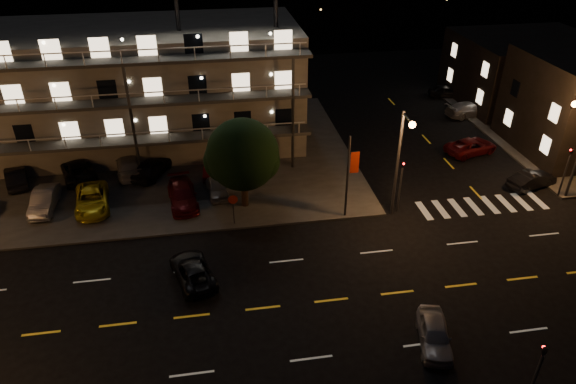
{
  "coord_description": "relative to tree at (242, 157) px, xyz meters",
  "views": [
    {
      "loc": [
        -4.05,
        -21.59,
        20.68
      ],
      "look_at": [
        0.75,
        8.0,
        2.72
      ],
      "focal_mm": 32.0,
      "sensor_mm": 36.0,
      "label": 1
    }
  ],
  "objects": [
    {
      "name": "ground",
      "position": [
        2.07,
        -10.92,
        -4.2
      ],
      "size": [
        140.0,
        140.0,
        0.0
      ],
      "primitive_type": "plane",
      "color": "black",
      "rests_on": "ground"
    },
    {
      "name": "curb_nw",
      "position": [
        -11.93,
        9.08,
        -4.12
      ],
      "size": [
        44.0,
        24.0,
        0.15
      ],
      "primitive_type": "cube",
      "color": "#333331",
      "rests_on": "ground"
    },
    {
      "name": "curb_ne",
      "position": [
        32.07,
        9.08,
        -4.12
      ],
      "size": [
        16.0,
        24.0,
        0.15
      ],
      "primitive_type": "cube",
      "color": "#333331",
      "rests_on": "ground"
    },
    {
      "name": "motel",
      "position": [
        -7.87,
        12.96,
        1.15
      ],
      "size": [
        28.0,
        13.8,
        18.1
      ],
      "color": "gray",
      "rests_on": "ground"
    },
    {
      "name": "side_bldg_back",
      "position": [
        32.06,
        17.08,
        -0.7
      ],
      "size": [
        14.06,
        12.0,
        7.0
      ],
      "color": "black",
      "rests_on": "ground"
    },
    {
      "name": "streetlight_nc",
      "position": [
        10.57,
        -2.99,
        0.76
      ],
      "size": [
        0.44,
        1.92,
        8.0
      ],
      "color": "#2D2D30",
      "rests_on": "ground"
    },
    {
      "name": "signal_nw",
      "position": [
        11.07,
        -2.43,
        -1.63
      ],
      "size": [
        0.2,
        0.27,
        4.6
      ],
      "color": "#2D2D30",
      "rests_on": "ground"
    },
    {
      "name": "signal_sw",
      "position": [
        11.07,
        -19.42,
        -1.63
      ],
      "size": [
        0.2,
        0.27,
        4.6
      ],
      "color": "#2D2D30",
      "rests_on": "ground"
    },
    {
      "name": "signal_ne",
      "position": [
        24.07,
        -2.42,
        -1.63
      ],
      "size": [
        0.27,
        0.2,
        4.6
      ],
      "color": "#2D2D30",
      "rests_on": "ground"
    },
    {
      "name": "banner_north",
      "position": [
        7.16,
        -2.52,
        -0.77
      ],
      "size": [
        0.83,
        0.16,
        6.4
      ],
      "color": "#2D2D30",
      "rests_on": "ground"
    },
    {
      "name": "stop_sign",
      "position": [
        -0.93,
        -2.35,
        -2.48
      ],
      "size": [
        0.91,
        0.11,
        2.61
      ],
      "color": "#2D2D30",
      "rests_on": "ground"
    },
    {
      "name": "tree",
      "position": [
        0.0,
        0.0,
        0.0
      ],
      "size": [
        5.41,
        5.21,
        6.81
      ],
      "color": "black",
      "rests_on": "curb_nw"
    },
    {
      "name": "lot_car_1",
      "position": [
        -14.53,
        1.82,
        -3.34
      ],
      "size": [
        1.53,
        4.3,
        1.41
      ],
      "primitive_type": "imported",
      "rotation": [
        0.0,
        0.0,
        0.01
      ],
      "color": "gray",
      "rests_on": "curb_nw"
    },
    {
      "name": "lot_car_2",
      "position": [
        -11.09,
        1.41,
        -3.35
      ],
      "size": [
        3.05,
        5.29,
        1.39
      ],
      "primitive_type": "imported",
      "rotation": [
        0.0,
        0.0,
        0.15
      ],
      "color": "gold",
      "rests_on": "curb_nw"
    },
    {
      "name": "lot_car_3",
      "position": [
        -4.52,
        0.98,
        -3.33
      ],
      "size": [
        2.6,
        5.12,
        1.42
      ],
      "primitive_type": "imported",
      "rotation": [
        0.0,
        0.0,
        0.13
      ],
      "color": "#590C0F",
      "rests_on": "curb_nw"
    },
    {
      "name": "lot_car_4",
      "position": [
        -1.94,
        1.92,
        -3.43
      ],
      "size": [
        1.85,
        3.76,
        1.23
      ],
      "primitive_type": "imported",
      "rotation": [
        0.0,
        0.0,
        0.11
      ],
      "color": "gray",
      "rests_on": "curb_nw"
    },
    {
      "name": "lot_car_5",
      "position": [
        -17.62,
        6.06,
        -3.34
      ],
      "size": [
        2.77,
        4.5,
        1.4
      ],
      "primitive_type": "imported",
      "rotation": [
        0.0,
        0.0,
        3.47
      ],
      "color": "black",
      "rests_on": "curb_nw"
    },
    {
      "name": "lot_car_6",
      "position": [
        -13.03,
        6.58,
        -3.31
      ],
      "size": [
        4.07,
        5.8,
        1.47
      ],
      "primitive_type": "imported",
      "rotation": [
        0.0,
        0.0,
        3.48
      ],
      "color": "black",
      "rests_on": "curb_nw"
    },
    {
      "name": "lot_car_7",
      "position": [
        -8.95,
        6.54,
        -3.31
      ],
      "size": [
        2.93,
        5.37,
        1.48
      ],
      "primitive_type": "imported",
      "rotation": [
        0.0,
        0.0,
        3.32
      ],
      "color": "gray",
      "rests_on": "curb_nw"
    },
    {
      "name": "lot_car_8",
      "position": [
        -7.06,
        5.7,
        -3.29
      ],
      "size": [
        3.46,
        4.78,
        1.51
      ],
      "primitive_type": "imported",
      "rotation": [
        0.0,
        0.0,
        2.71
      ],
      "color": "black",
      "rests_on": "curb_nw"
    },
    {
      "name": "lot_car_9",
      "position": [
        -2.05,
        5.03,
        -3.38
      ],
      "size": [
        1.9,
        4.19,
        1.33
      ],
      "primitive_type": "imported",
      "rotation": [
        0.0,
        0.0,
        3.02
      ],
      "color": "#590C0F",
      "rests_on": "curb_nw"
    },
    {
      "name": "side_car_0",
      "position": [
        22.75,
        -0.77,
        -3.52
      ],
      "size": [
        4.35,
        2.53,
        1.35
      ],
      "primitive_type": "imported",
      "rotation": [
        0.0,
        0.0,
        1.86
      ],
      "color": "black",
      "rests_on": "ground"
    },
    {
      "name": "side_car_1",
      "position": [
        20.81,
        5.69,
        -3.52
      ],
      "size": [
        5.3,
        3.53,
        1.35
      ],
      "primitive_type": "imported",
      "rotation": [
        0.0,
        0.0,
        1.86
      ],
      "color": "#590C0F",
      "rests_on": "ground"
    },
    {
      "name": "side_car_2",
      "position": [
        24.6,
        13.88,
        -3.46
      ],
      "size": [
        5.34,
        2.94,
        1.46
      ],
      "primitive_type": "imported",
      "rotation": [
        0.0,
        0.0,
        1.75
      ],
      "color": "gray",
      "rests_on": "ground"
    },
    {
      "name": "side_car_3",
      "position": [
        24.59,
        19.46,
        -3.52
      ],
      "size": [
        4.22,
        2.54,
        1.34
      ],
      "primitive_type": "imported",
      "rotation": [
        0.0,
        0.0,
        1.31
      ],
      "color": "black",
      "rests_on": "ground"
    },
    {
      "name": "road_car_east",
      "position": [
        8.6,
        -14.91,
        -3.54
      ],
      "size": [
        2.46,
        4.11,
        1.31
      ],
      "primitive_type": "imported",
      "rotation": [
        0.0,
        0.0,
        -0.25
      ],
      "color": "gray",
      "rests_on": "ground"
    },
    {
      "name": "road_car_west",
      "position": [
        -3.8,
        -7.7,
        -3.57
      ],
      "size": [
        3.24,
        4.9,
        1.25
      ],
      "primitive_type": "imported",
      "rotation": [
        0.0,
        0.0,
        3.42
      ],
      "color": "black",
      "rests_on": "ground"
    }
  ]
}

